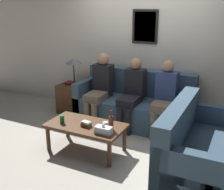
# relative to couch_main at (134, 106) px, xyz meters

# --- Properties ---
(ground_plane) EXTENTS (16.00, 16.00, 0.00)m
(ground_plane) POSITION_rel_couch_main_xyz_m (0.00, -0.51, -0.33)
(ground_plane) COLOR #ADA899
(wall_back) EXTENTS (9.00, 0.08, 2.60)m
(wall_back) POSITION_rel_couch_main_xyz_m (0.00, 0.45, 0.97)
(wall_back) COLOR silver
(wall_back) RESTS_ON ground_plane
(couch_main) EXTENTS (2.05, 0.85, 0.95)m
(couch_main) POSITION_rel_couch_main_xyz_m (0.00, 0.00, 0.00)
(couch_main) COLOR #385166
(couch_main) RESTS_ON ground_plane
(couch_side) EXTENTS (0.85, 1.59, 0.95)m
(couch_side) POSITION_rel_couch_main_xyz_m (1.35, -1.23, 0.00)
(couch_side) COLOR #385166
(couch_side) RESTS_ON ground_plane
(coffee_table) EXTENTS (1.14, 0.61, 0.42)m
(coffee_table) POSITION_rel_couch_main_xyz_m (-0.26, -1.27, 0.03)
(coffee_table) COLOR #4C2D19
(coffee_table) RESTS_ON ground_plane
(side_table_with_lamp) EXTENTS (0.48, 0.48, 1.10)m
(side_table_with_lamp) POSITION_rel_couch_main_xyz_m (-1.32, -0.04, 0.01)
(side_table_with_lamp) COLOR #4C2D19
(side_table_with_lamp) RESTS_ON ground_plane
(wine_bottle) EXTENTS (0.07, 0.07, 0.28)m
(wine_bottle) POSITION_rel_couch_main_xyz_m (0.15, -1.26, 0.20)
(wine_bottle) COLOR #562319
(wine_bottle) RESTS_ON coffee_table
(drinking_glass) EXTENTS (0.08, 0.08, 0.09)m
(drinking_glass) POSITION_rel_couch_main_xyz_m (0.06, -1.25, 0.13)
(drinking_glass) COLOR silver
(drinking_glass) RESTS_ON coffee_table
(book_stack) EXTENTS (0.15, 0.12, 0.08)m
(book_stack) POSITION_rel_couch_main_xyz_m (-0.21, -1.32, 0.12)
(book_stack) COLOR red
(book_stack) RESTS_ON coffee_table
(soda_can) EXTENTS (0.07, 0.07, 0.12)m
(soda_can) POSITION_rel_couch_main_xyz_m (-0.59, -1.38, 0.15)
(soda_can) COLOR #197A38
(soda_can) RESTS_ON coffee_table
(tissue_box) EXTENTS (0.23, 0.12, 0.15)m
(tissue_box) POSITION_rel_couch_main_xyz_m (0.12, -1.42, 0.14)
(tissue_box) COLOR silver
(tissue_box) RESTS_ON coffee_table
(person_left) EXTENTS (0.34, 0.66, 1.25)m
(person_left) POSITION_rel_couch_main_xyz_m (-0.60, -0.19, 0.35)
(person_left) COLOR #756651
(person_left) RESTS_ON ground_plane
(person_middle) EXTENTS (0.34, 0.65, 1.21)m
(person_middle) POSITION_rel_couch_main_xyz_m (0.02, -0.16, 0.33)
(person_middle) COLOR black
(person_middle) RESTS_ON ground_plane
(person_right) EXTENTS (0.34, 0.58, 1.23)m
(person_right) POSITION_rel_couch_main_xyz_m (0.60, -0.19, 0.34)
(person_right) COLOR #756651
(person_right) RESTS_ON ground_plane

